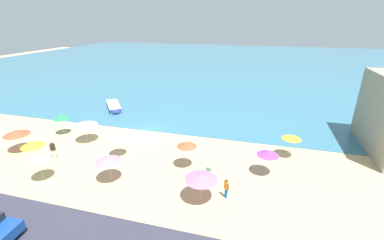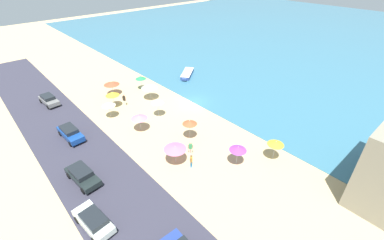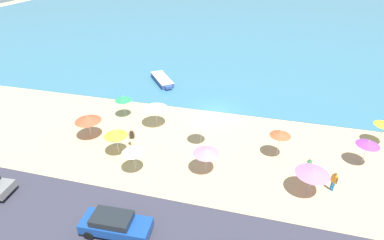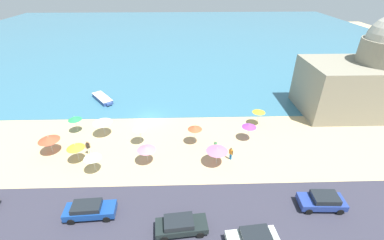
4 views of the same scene
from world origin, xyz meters
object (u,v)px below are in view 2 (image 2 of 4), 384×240
at_px(beach_umbrella_3, 158,102).
at_px(beach_umbrella_7, 112,94).
at_px(beach_umbrella_9, 276,143).
at_px(beach_umbrella_10, 238,149).
at_px(beach_umbrella_8, 139,117).
at_px(parked_car_3, 94,221).
at_px(beach_umbrella_0, 149,87).
at_px(bather_1, 191,160).
at_px(bather_2, 124,99).
at_px(beach_umbrella_1, 141,78).
at_px(beach_umbrella_4, 109,104).
at_px(bather_0, 191,147).
at_px(parked_car_4, 82,175).
at_px(beach_umbrella_2, 175,148).
at_px(skiff_nearshore, 187,74).
at_px(beach_umbrella_5, 111,83).
at_px(beach_umbrella_6, 190,122).
at_px(parked_car_1, 49,100).
at_px(parked_car_2, 70,133).

distance_m(beach_umbrella_3, beach_umbrella_7, 7.51).
relative_size(beach_umbrella_9, beach_umbrella_10, 1.02).
height_order(beach_umbrella_8, parked_car_3, beach_umbrella_8).
height_order(beach_umbrella_0, beach_umbrella_9, beach_umbrella_0).
bearing_deg(bather_1, beach_umbrella_7, 179.38).
xyz_separation_m(beach_umbrella_3, bather_2, (-5.94, -2.02, -1.29)).
relative_size(beach_umbrella_1, bather_1, 1.45).
xyz_separation_m(beach_umbrella_4, parked_car_3, (15.24, -9.22, -1.27)).
height_order(beach_umbrella_10, bather_0, beach_umbrella_10).
relative_size(beach_umbrella_4, bather_0, 1.42).
relative_size(beach_umbrella_9, parked_car_4, 0.53).
bearing_deg(beach_umbrella_10, bather_0, -150.05).
height_order(beach_umbrella_2, bather_0, beach_umbrella_2).
bearing_deg(bather_1, beach_umbrella_10, 54.24).
distance_m(beach_umbrella_4, skiff_nearshore, 18.32).
bearing_deg(beach_umbrella_3, parked_car_4, -68.30).
height_order(beach_umbrella_7, beach_umbrella_8, beach_umbrella_7).
relative_size(beach_umbrella_8, parked_car_3, 0.53).
height_order(beach_umbrella_5, skiff_nearshore, beach_umbrella_5).
height_order(bather_1, parked_car_4, bather_1).
bearing_deg(beach_umbrella_2, bather_0, 88.04).
distance_m(beach_umbrella_6, bather_1, 5.45).
height_order(beach_umbrella_9, beach_umbrella_10, beach_umbrella_9).
distance_m(beach_umbrella_7, parked_car_4, 15.36).
xyz_separation_m(beach_umbrella_10, parked_car_1, (-27.81, -10.88, -1.28)).
bearing_deg(beach_umbrella_6, beach_umbrella_3, 178.49).
distance_m(bather_0, parked_car_2, 15.18).
height_order(bather_0, bather_1, bather_1).
bearing_deg(parked_car_4, parked_car_2, 167.44).
height_order(beach_umbrella_1, bather_1, beach_umbrella_1).
bearing_deg(beach_umbrella_4, beach_umbrella_0, 96.89).
height_order(beach_umbrella_1, beach_umbrella_8, beach_umbrella_1).
bearing_deg(beach_umbrella_6, beach_umbrella_10, 5.36).
bearing_deg(beach_umbrella_1, beach_umbrella_5, -107.08).
bearing_deg(bather_1, parked_car_4, -121.33).
distance_m(beach_umbrella_5, beach_umbrella_9, 27.15).
bearing_deg(beach_umbrella_6, bather_0, -40.04).
xyz_separation_m(beach_umbrella_4, bather_1, (15.21, 1.63, -1.14)).
relative_size(beach_umbrella_2, skiff_nearshore, 0.48).
height_order(beach_umbrella_9, bather_1, beach_umbrella_9).
relative_size(beach_umbrella_7, beach_umbrella_9, 1.03).
xyz_separation_m(beach_umbrella_2, bather_2, (-15.12, 2.30, -0.99)).
relative_size(beach_umbrella_3, parked_car_1, 0.61).
bearing_deg(beach_umbrella_2, skiff_nearshore, 135.86).
bearing_deg(skiff_nearshore, beach_umbrella_4, -77.43).
xyz_separation_m(beach_umbrella_4, parked_car_4, (9.46, -7.82, -1.27)).
relative_size(beach_umbrella_0, beach_umbrella_8, 1.09).
xyz_separation_m(beach_umbrella_2, bather_0, (0.07, 2.15, -1.08)).
xyz_separation_m(beach_umbrella_7, bather_1, (17.64, -0.19, -1.20)).
bearing_deg(beach_umbrella_3, beach_umbrella_5, -171.43).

